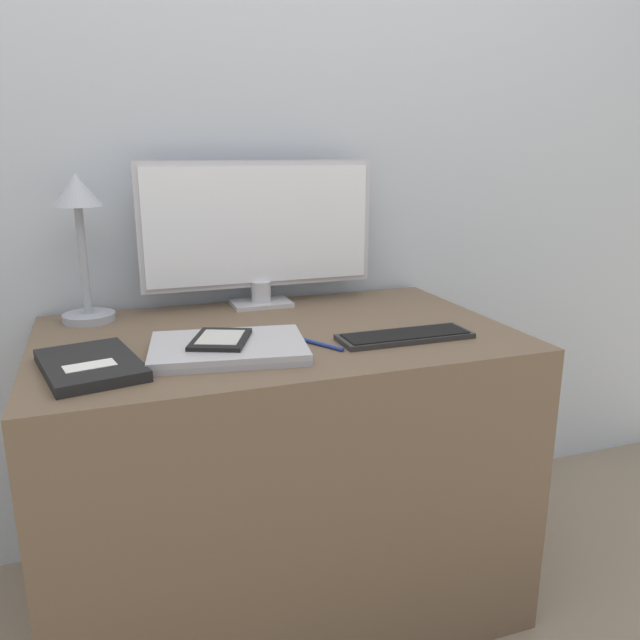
{
  "coord_description": "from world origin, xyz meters",
  "views": [
    {
      "loc": [
        -0.38,
        -1.2,
        1.14
      ],
      "look_at": [
        0.06,
        0.05,
        0.79
      ],
      "focal_mm": 35.0,
      "sensor_mm": 36.0,
      "label": 1
    }
  ],
  "objects_px": {
    "ereader": "(221,339)",
    "notebook": "(90,365)",
    "keyboard": "(405,336)",
    "pen": "(320,344)",
    "monitor": "(259,230)",
    "desk_lamp": "(80,223)",
    "laptop": "(228,348)"
  },
  "relations": [
    {
      "from": "ereader",
      "to": "notebook",
      "type": "xyz_separation_m",
      "value": [
        -0.26,
        -0.03,
        -0.02
      ]
    },
    {
      "from": "keyboard",
      "to": "pen",
      "type": "relative_size",
      "value": 2.6
    },
    {
      "from": "monitor",
      "to": "notebook",
      "type": "relative_size",
      "value": 2.24
    },
    {
      "from": "monitor",
      "to": "desk_lamp",
      "type": "height_order",
      "value": "monitor"
    },
    {
      "from": "monitor",
      "to": "keyboard",
      "type": "xyz_separation_m",
      "value": [
        0.23,
        -0.43,
        -0.2
      ]
    },
    {
      "from": "monitor",
      "to": "ereader",
      "type": "bearing_deg",
      "value": -115.86
    },
    {
      "from": "ereader",
      "to": "desk_lamp",
      "type": "distance_m",
      "value": 0.51
    },
    {
      "from": "ereader",
      "to": "notebook",
      "type": "distance_m",
      "value": 0.27
    },
    {
      "from": "laptop",
      "to": "notebook",
      "type": "distance_m",
      "value": 0.28
    },
    {
      "from": "laptop",
      "to": "notebook",
      "type": "height_order",
      "value": "laptop"
    },
    {
      "from": "notebook",
      "to": "desk_lamp",
      "type": "bearing_deg",
      "value": 90.53
    },
    {
      "from": "notebook",
      "to": "pen",
      "type": "distance_m",
      "value": 0.48
    },
    {
      "from": "keyboard",
      "to": "laptop",
      "type": "bearing_deg",
      "value": 176.07
    },
    {
      "from": "notebook",
      "to": "laptop",
      "type": "bearing_deg",
      "value": 2.74
    },
    {
      "from": "monitor",
      "to": "keyboard",
      "type": "distance_m",
      "value": 0.53
    },
    {
      "from": "monitor",
      "to": "ereader",
      "type": "xyz_separation_m",
      "value": [
        -0.19,
        -0.39,
        -0.18
      ]
    },
    {
      "from": "monitor",
      "to": "ereader",
      "type": "height_order",
      "value": "monitor"
    },
    {
      "from": "ereader",
      "to": "desk_lamp",
      "type": "relative_size",
      "value": 0.5
    },
    {
      "from": "ereader",
      "to": "pen",
      "type": "bearing_deg",
      "value": -7.05
    },
    {
      "from": "ereader",
      "to": "desk_lamp",
      "type": "bearing_deg",
      "value": 126.03
    },
    {
      "from": "pen",
      "to": "laptop",
      "type": "bearing_deg",
      "value": 176.42
    },
    {
      "from": "keyboard",
      "to": "ereader",
      "type": "distance_m",
      "value": 0.42
    },
    {
      "from": "laptop",
      "to": "ereader",
      "type": "relative_size",
      "value": 1.94
    },
    {
      "from": "desk_lamp",
      "to": "pen",
      "type": "height_order",
      "value": "desk_lamp"
    },
    {
      "from": "monitor",
      "to": "laptop",
      "type": "height_order",
      "value": "monitor"
    },
    {
      "from": "laptop",
      "to": "monitor",
      "type": "bearing_deg",
      "value": 66.51
    },
    {
      "from": "keyboard",
      "to": "pen",
      "type": "bearing_deg",
      "value": 175.72
    },
    {
      "from": "keyboard",
      "to": "monitor",
      "type": "bearing_deg",
      "value": 118.5
    },
    {
      "from": "monitor",
      "to": "notebook",
      "type": "bearing_deg",
      "value": -137.55
    },
    {
      "from": "keyboard",
      "to": "notebook",
      "type": "distance_m",
      "value": 0.68
    },
    {
      "from": "laptop",
      "to": "desk_lamp",
      "type": "bearing_deg",
      "value": 126.32
    },
    {
      "from": "keyboard",
      "to": "desk_lamp",
      "type": "relative_size",
      "value": 0.85
    }
  ]
}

